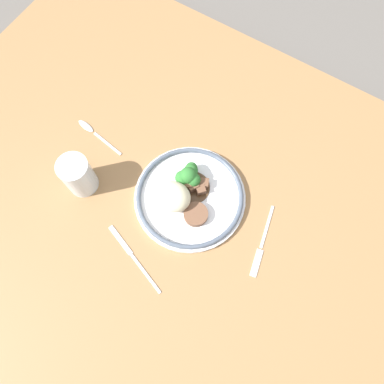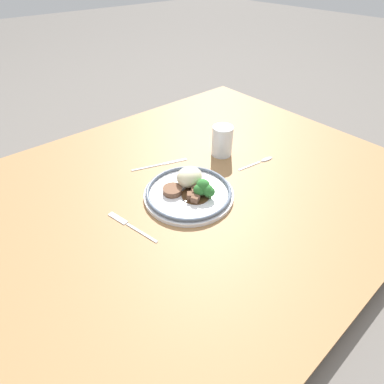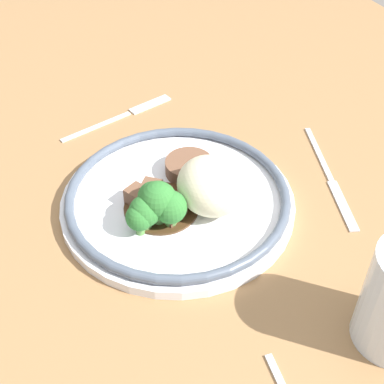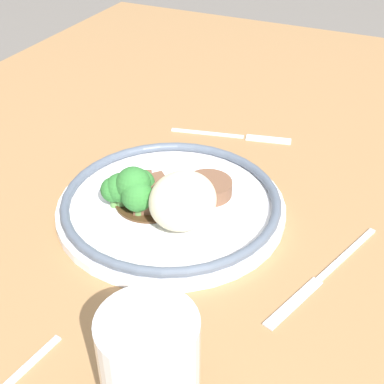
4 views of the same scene
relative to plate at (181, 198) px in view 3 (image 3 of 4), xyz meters
The scene contains 5 objects.
ground_plane 0.07m from the plate, 101.11° to the left, with size 8.00×8.00×0.00m, color #5B5651.
dining_table 0.06m from the plate, 101.11° to the left, with size 1.57×1.18×0.04m.
plate is the anchor object (origin of this frame).
fork 0.23m from the plate, behind, with size 0.05×0.19×0.00m.
knife 0.20m from the plate, 81.17° to the left, with size 0.20×0.08×0.00m.
Camera 3 is at (0.44, -0.23, 0.50)m, focal length 50.00 mm.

